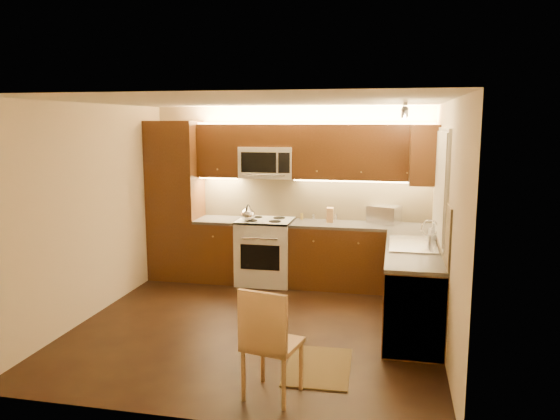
% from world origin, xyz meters
% --- Properties ---
extents(floor, '(4.00, 4.00, 0.01)m').
position_xyz_m(floor, '(0.00, 0.00, 0.00)').
color(floor, black).
rests_on(floor, ground).
extents(ceiling, '(4.00, 4.00, 0.01)m').
position_xyz_m(ceiling, '(0.00, 0.00, 2.50)').
color(ceiling, beige).
rests_on(ceiling, ground).
extents(wall_back, '(4.00, 0.01, 2.50)m').
position_xyz_m(wall_back, '(0.00, 2.00, 1.25)').
color(wall_back, beige).
rests_on(wall_back, ground).
extents(wall_front, '(4.00, 0.01, 2.50)m').
position_xyz_m(wall_front, '(0.00, -2.00, 1.25)').
color(wall_front, beige).
rests_on(wall_front, ground).
extents(wall_left, '(0.01, 4.00, 2.50)m').
position_xyz_m(wall_left, '(-2.00, 0.00, 1.25)').
color(wall_left, beige).
rests_on(wall_left, ground).
extents(wall_right, '(0.01, 4.00, 2.50)m').
position_xyz_m(wall_right, '(2.00, 0.00, 1.25)').
color(wall_right, beige).
rests_on(wall_right, ground).
extents(pantry, '(0.70, 0.60, 2.30)m').
position_xyz_m(pantry, '(-1.65, 1.70, 1.15)').
color(pantry, '#40220D').
rests_on(pantry, floor).
extents(base_cab_back_left, '(0.62, 0.60, 0.86)m').
position_xyz_m(base_cab_back_left, '(-0.99, 1.70, 0.43)').
color(base_cab_back_left, '#40220D').
rests_on(base_cab_back_left, floor).
extents(counter_back_left, '(0.62, 0.60, 0.04)m').
position_xyz_m(counter_back_left, '(-0.99, 1.70, 0.88)').
color(counter_back_left, '#33302E').
rests_on(counter_back_left, base_cab_back_left).
extents(base_cab_back_right, '(1.92, 0.60, 0.86)m').
position_xyz_m(base_cab_back_right, '(1.04, 1.70, 0.43)').
color(base_cab_back_right, '#40220D').
rests_on(base_cab_back_right, floor).
extents(counter_back_right, '(1.92, 0.60, 0.04)m').
position_xyz_m(counter_back_right, '(1.04, 1.70, 0.88)').
color(counter_back_right, '#33302E').
rests_on(counter_back_right, base_cab_back_right).
extents(base_cab_right, '(0.60, 2.00, 0.86)m').
position_xyz_m(base_cab_right, '(1.70, 0.40, 0.43)').
color(base_cab_right, '#40220D').
rests_on(base_cab_right, floor).
extents(counter_right, '(0.60, 2.00, 0.04)m').
position_xyz_m(counter_right, '(1.70, 0.40, 0.88)').
color(counter_right, '#33302E').
rests_on(counter_right, base_cab_right).
extents(dishwasher, '(0.58, 0.60, 0.84)m').
position_xyz_m(dishwasher, '(1.70, -0.30, 0.43)').
color(dishwasher, silver).
rests_on(dishwasher, floor).
extents(backsplash_back, '(3.30, 0.02, 0.60)m').
position_xyz_m(backsplash_back, '(0.35, 1.99, 1.20)').
color(backsplash_back, tan).
rests_on(backsplash_back, wall_back).
extents(backsplash_right, '(0.02, 2.00, 0.60)m').
position_xyz_m(backsplash_right, '(1.99, 0.40, 1.20)').
color(backsplash_right, tan).
rests_on(backsplash_right, wall_right).
extents(upper_cab_back_left, '(0.62, 0.35, 0.75)m').
position_xyz_m(upper_cab_back_left, '(-0.99, 1.82, 1.88)').
color(upper_cab_back_left, '#40220D').
rests_on(upper_cab_back_left, wall_back).
extents(upper_cab_back_right, '(1.92, 0.35, 0.75)m').
position_xyz_m(upper_cab_back_right, '(1.04, 1.82, 1.88)').
color(upper_cab_back_right, '#40220D').
rests_on(upper_cab_back_right, wall_back).
extents(upper_cab_bridge, '(0.76, 0.35, 0.31)m').
position_xyz_m(upper_cab_bridge, '(-0.30, 1.82, 2.09)').
color(upper_cab_bridge, '#40220D').
rests_on(upper_cab_bridge, wall_back).
extents(upper_cab_right_corner, '(0.35, 0.50, 0.75)m').
position_xyz_m(upper_cab_right_corner, '(1.82, 1.40, 1.88)').
color(upper_cab_right_corner, '#40220D').
rests_on(upper_cab_right_corner, wall_right).
extents(stove, '(0.76, 0.65, 0.92)m').
position_xyz_m(stove, '(-0.30, 1.68, 0.46)').
color(stove, silver).
rests_on(stove, floor).
extents(microwave, '(0.76, 0.38, 0.44)m').
position_xyz_m(microwave, '(-0.30, 1.81, 1.72)').
color(microwave, silver).
rests_on(microwave, wall_back).
extents(window_frame, '(0.03, 1.44, 1.24)m').
position_xyz_m(window_frame, '(1.99, 0.55, 1.60)').
color(window_frame, silver).
rests_on(window_frame, wall_right).
extents(window_blinds, '(0.02, 1.36, 1.16)m').
position_xyz_m(window_blinds, '(1.97, 0.55, 1.60)').
color(window_blinds, silver).
rests_on(window_blinds, wall_right).
extents(sink, '(0.52, 0.86, 0.15)m').
position_xyz_m(sink, '(1.70, 0.55, 0.98)').
color(sink, silver).
rests_on(sink, counter_right).
extents(faucet, '(0.20, 0.04, 0.30)m').
position_xyz_m(faucet, '(1.88, 0.55, 1.05)').
color(faucet, silver).
rests_on(faucet, counter_right).
extents(track_light_bar, '(0.04, 1.20, 0.03)m').
position_xyz_m(track_light_bar, '(1.55, 0.40, 2.46)').
color(track_light_bar, silver).
rests_on(track_light_bar, ceiling).
extents(kettle, '(0.22, 0.22, 0.24)m').
position_xyz_m(kettle, '(-0.51, 1.50, 1.04)').
color(kettle, silver).
rests_on(kettle, stove).
extents(toaster_oven, '(0.49, 0.43, 0.24)m').
position_xyz_m(toaster_oven, '(1.35, 1.84, 1.02)').
color(toaster_oven, silver).
rests_on(toaster_oven, counter_back_right).
extents(knife_block, '(0.10, 0.15, 0.20)m').
position_xyz_m(knife_block, '(0.60, 1.78, 1.00)').
color(knife_block, '#B0764F').
rests_on(knife_block, counter_back_right).
extents(spice_jar_a, '(0.04, 0.04, 0.09)m').
position_xyz_m(spice_jar_a, '(0.35, 1.90, 0.94)').
color(spice_jar_a, silver).
rests_on(spice_jar_a, counter_back_right).
extents(spice_jar_b, '(0.06, 0.06, 0.10)m').
position_xyz_m(spice_jar_b, '(0.61, 1.83, 0.95)').
color(spice_jar_b, brown).
rests_on(spice_jar_b, counter_back_right).
extents(spice_jar_c, '(0.05, 0.05, 0.09)m').
position_xyz_m(spice_jar_c, '(0.67, 1.93, 0.95)').
color(spice_jar_c, silver).
rests_on(spice_jar_c, counter_back_right).
extents(spice_jar_d, '(0.05, 0.05, 0.09)m').
position_xyz_m(spice_jar_d, '(0.18, 1.90, 0.94)').
color(spice_jar_d, olive).
rests_on(spice_jar_d, counter_back_right).
extents(soap_bottle, '(0.11, 0.11, 0.20)m').
position_xyz_m(soap_bottle, '(1.94, 0.88, 1.00)').
color(soap_bottle, silver).
rests_on(soap_bottle, counter_right).
extents(rug, '(0.62, 0.91, 0.01)m').
position_xyz_m(rug, '(0.83, -0.90, 0.01)').
color(rug, black).
rests_on(rug, floor).
extents(dining_chair, '(0.50, 0.50, 0.96)m').
position_xyz_m(dining_chair, '(0.52, -1.50, 0.48)').
color(dining_chair, '#B0764F').
rests_on(dining_chair, floor).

